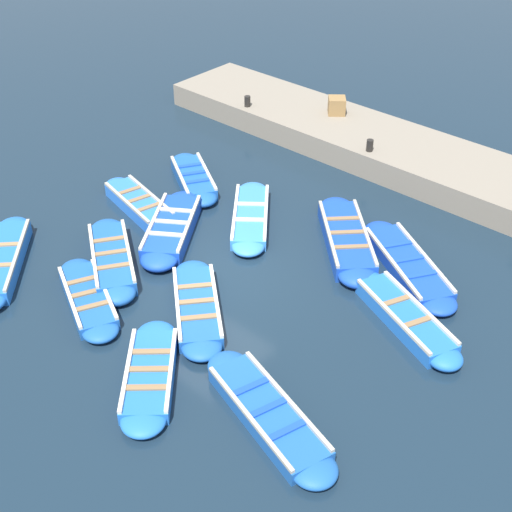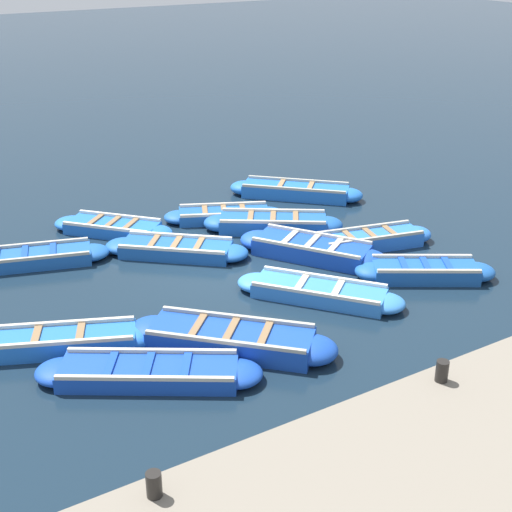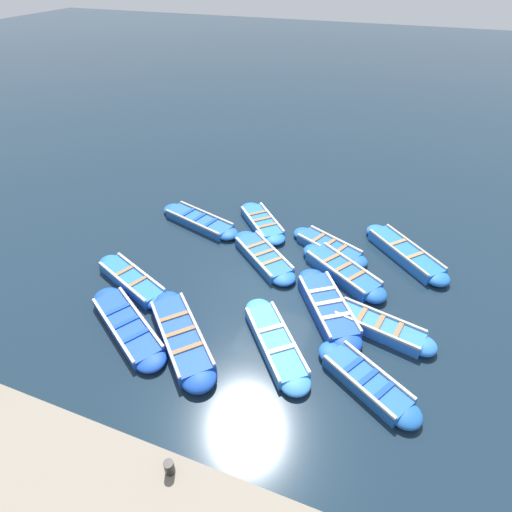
% 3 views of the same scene
% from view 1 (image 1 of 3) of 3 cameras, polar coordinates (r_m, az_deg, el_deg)
% --- Properties ---
extents(ground_plane, '(120.00, 120.00, 0.00)m').
position_cam_1_polar(ground_plane, '(17.18, -3.98, -1.51)').
color(ground_plane, '#162838').
extents(boat_near_quay, '(2.08, 3.56, 0.41)m').
position_cam_1_polar(boat_near_quay, '(15.97, 11.85, -4.84)').
color(boat_near_quay, blue).
rests_on(boat_near_quay, ground).
extents(boat_mid_row, '(2.07, 3.26, 0.35)m').
position_cam_1_polar(boat_mid_row, '(16.64, -13.30, -3.30)').
color(boat_mid_row, '#1E59AD').
rests_on(boat_mid_row, ground).
extents(boat_alongside, '(2.83, 3.82, 0.36)m').
position_cam_1_polar(boat_alongside, '(17.60, 12.04, -0.67)').
color(boat_alongside, '#1947B7').
rests_on(boat_alongside, ground).
extents(boat_outer_left, '(3.57, 2.84, 0.46)m').
position_cam_1_polar(boat_outer_left, '(18.56, -6.74, 2.19)').
color(boat_outer_left, '#1947B7').
rests_on(boat_outer_left, ground).
extents(boat_stern_in, '(2.98, 2.84, 0.36)m').
position_cam_1_polar(boat_stern_in, '(14.53, -8.48, -9.38)').
color(boat_stern_in, blue).
rests_on(boat_stern_in, ground).
extents(boat_tucked, '(1.46, 3.42, 0.42)m').
position_cam_1_polar(boat_tucked, '(19.74, -9.31, 4.08)').
color(boat_tucked, blue).
rests_on(boat_tucked, ground).
extents(boat_end_of_row, '(2.31, 3.10, 0.41)m').
position_cam_1_polar(boat_end_of_row, '(20.82, -5.02, 6.18)').
color(boat_end_of_row, '#1E59AD').
rests_on(boat_end_of_row, ground).
extents(boat_drifting, '(3.30, 3.41, 0.43)m').
position_cam_1_polar(boat_drifting, '(18.34, -19.68, -0.39)').
color(boat_drifting, blue).
rests_on(boat_drifting, ground).
extents(boat_far_corner, '(3.46, 3.51, 0.46)m').
position_cam_1_polar(boat_far_corner, '(18.17, 7.22, 1.35)').
color(boat_far_corner, '#1947B7').
rests_on(boat_far_corner, ground).
extents(boat_bow_out, '(3.33, 2.95, 0.37)m').
position_cam_1_polar(boat_bow_out, '(19.00, -0.44, 3.15)').
color(boat_bow_out, '#3884E0').
rests_on(boat_bow_out, ground).
extents(boat_centre, '(1.92, 3.93, 0.37)m').
position_cam_1_polar(boat_centre, '(13.66, 0.96, -12.51)').
color(boat_centre, '#1E59AD').
rests_on(boat_centre, ground).
extents(boat_outer_right, '(2.71, 3.48, 0.44)m').
position_cam_1_polar(boat_outer_right, '(17.68, -11.46, -0.25)').
color(boat_outer_right, '#1E59AD').
rests_on(boat_outer_right, ground).
extents(boat_broadside, '(2.93, 3.25, 0.37)m').
position_cam_1_polar(boat_broadside, '(15.99, -4.74, -4.08)').
color(boat_broadside, '#1E59AD').
rests_on(boat_broadside, ground).
extents(quay_wall, '(2.89, 16.04, 0.74)m').
position_cam_1_polar(quay_wall, '(22.32, 10.55, 8.37)').
color(quay_wall, gray).
rests_on(quay_wall, ground).
extents(bollard_north, '(0.20, 0.20, 0.35)m').
position_cam_1_polar(bollard_north, '(23.88, -0.69, 12.28)').
color(bollard_north, black).
rests_on(bollard_north, quay_wall).
extents(bollard_mid_north, '(0.20, 0.20, 0.35)m').
position_cam_1_polar(bollard_mid_north, '(21.23, 9.09, 8.73)').
color(bollard_mid_north, black).
rests_on(bollard_mid_north, quay_wall).
extents(wooden_crate, '(0.76, 0.76, 0.54)m').
position_cam_1_polar(wooden_crate, '(23.46, 6.48, 11.86)').
color(wooden_crate, olive).
rests_on(wooden_crate, quay_wall).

